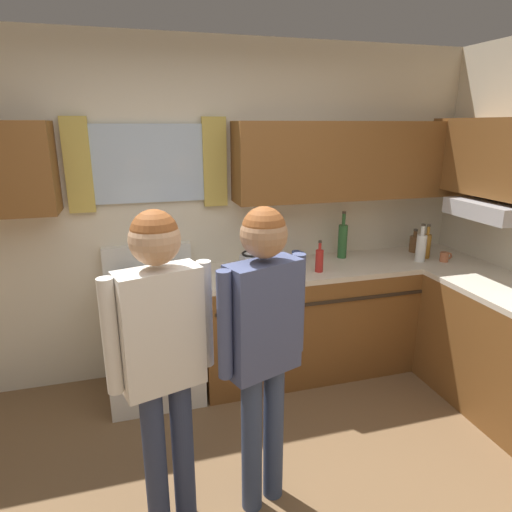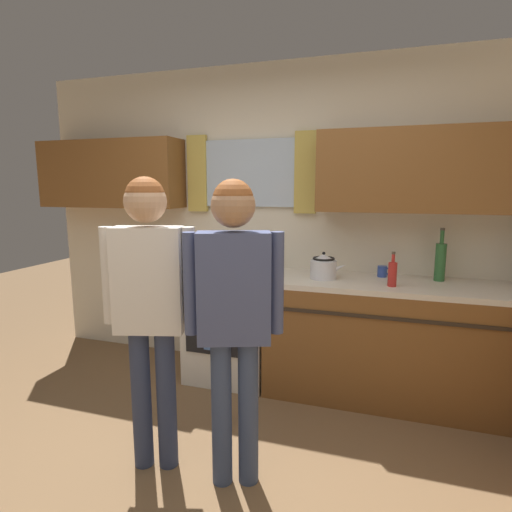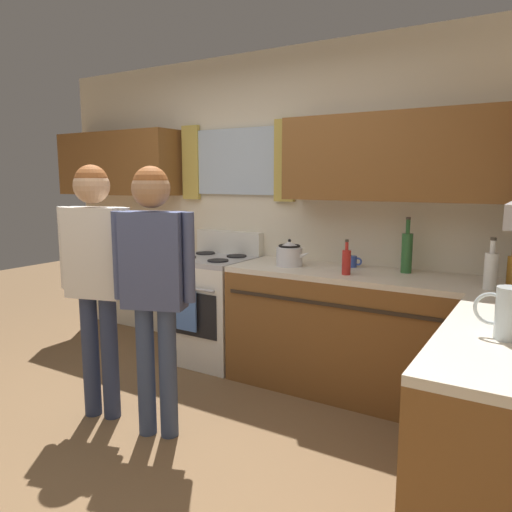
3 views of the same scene
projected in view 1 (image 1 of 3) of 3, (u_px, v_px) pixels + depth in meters
back_wall_unit at (198, 197)px, 3.38m from camera, size 4.60×0.42×2.60m
kitchen_counter_run at (398, 329)px, 3.43m from camera, size 2.33×2.02×0.90m
stove_oven at (154, 336)px, 3.29m from camera, size 0.66×0.67×1.10m
bottle_sauce_red at (319, 260)px, 3.35m from camera, size 0.06×0.06×0.25m
bottle_squat_brown at (414, 243)px, 3.88m from camera, size 0.08×0.08×0.21m
bottle_wine_green at (343, 240)px, 3.69m from camera, size 0.08×0.08×0.39m
bottle_milk_white at (421, 247)px, 3.60m from camera, size 0.08×0.08×0.31m
bottle_oil_amber at (427, 245)px, 3.70m from camera, size 0.06×0.06×0.29m
cup_terracotta at (445, 257)px, 3.61m from camera, size 0.11×0.07×0.08m
mug_cobalt_blue at (297, 256)px, 3.63m from camera, size 0.11×0.07×0.08m
stovetop_kettle at (253, 261)px, 3.31m from camera, size 0.27×0.20×0.21m
adult_left at (162, 342)px, 2.00m from camera, size 0.49×0.25×1.64m
adult_in_plaid at (263, 330)px, 2.14m from camera, size 0.48×0.27×1.63m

